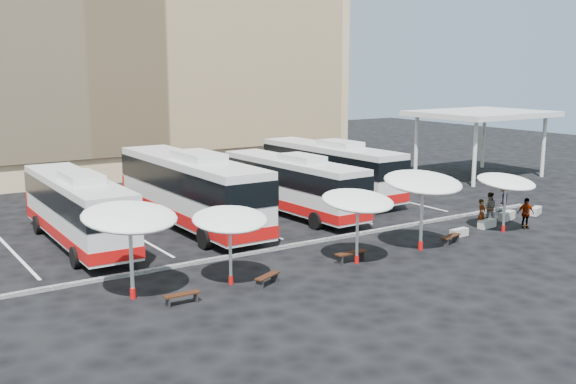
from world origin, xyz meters
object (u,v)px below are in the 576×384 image
wood_bench_3 (450,238)px  passenger_1 (490,207)px  bus_0 (77,207)px  bus_2 (292,183)px  sunshade_0 (130,218)px  sunshade_1 (230,220)px  passenger_2 (526,213)px  wood_bench_0 (182,296)px  sunshade_4 (506,182)px  sunshade_3 (423,183)px  wood_bench_2 (351,254)px  conc_bench_1 (487,224)px  bus_3 (330,168)px  passenger_0 (482,213)px  passenger_3 (503,199)px  wood_bench_1 (267,278)px  conc_bench_0 (459,233)px  conc_bench_3 (536,211)px  bus_1 (190,188)px  conc_bench_2 (507,216)px

wood_bench_3 → passenger_1: (5.57, 2.25, 0.51)m
bus_0 → bus_2: bus_0 is taller
sunshade_0 → sunshade_1: sunshade_0 is taller
passenger_2 → wood_bench_0: bearing=-158.5°
sunshade_4 → wood_bench_0: (-19.01, -0.69, -2.37)m
sunshade_3 → wood_bench_2: size_ratio=2.66×
sunshade_0 → conc_bench_1: (20.29, 0.16, -2.94)m
bus_3 → passenger_1: 11.28m
wood_bench_2 → passenger_0: 10.27m
bus_0 → sunshade_3: 16.81m
wood_bench_0 → passenger_3: 22.70m
sunshade_3 → sunshade_4: size_ratio=1.33×
wood_bench_1 → conc_bench_1: conc_bench_1 is taller
bus_2 → sunshade_1: size_ratio=3.09×
conc_bench_0 → sunshade_4: bearing=-12.5°
sunshade_3 → conc_bench_3: sunshade_3 is taller
bus_1 → conc_bench_3: bus_1 is taller
bus_2 → passenger_0: bus_2 is taller
passenger_1 → conc_bench_0: bearing=71.2°
bus_1 → wood_bench_1: size_ratio=9.73×
conc_bench_3 → sunshade_0: bearing=-178.3°
bus_1 → passenger_0: bus_1 is taller
conc_bench_1 → bus_2: bearing=128.3°
conc_bench_1 → bus_3: bearing=99.4°
sunshade_1 → passenger_0: sunshade_1 is taller
bus_2 → sunshade_4: (6.94, -9.87, 0.82)m
bus_3 → passenger_3: (5.33, -9.91, -1.05)m
conc_bench_1 → passenger_2: size_ratio=0.70×
bus_3 → sunshade_1: bus_3 is taller
sunshade_1 → bus_2: bearing=45.3°
passenger_1 → passenger_3: size_ratio=0.90×
wood_bench_3 → passenger_2: passenger_2 is taller
bus_0 → conc_bench_0: bus_0 is taller
conc_bench_0 → wood_bench_2: bearing=-175.9°
passenger_2 → sunshade_0: bearing=-162.9°
bus_3 → passenger_2: size_ratio=7.29×
bus_2 → wood_bench_3: size_ratio=7.66×
bus_1 → sunshade_1: bearing=-106.5°
conc_bench_0 → passenger_0: 2.71m
conc_bench_2 → sunshade_1: bearing=-175.9°
wood_bench_1 → passenger_1: (16.46, 2.56, 0.53)m
conc_bench_3 → passenger_2: (-3.48, -1.87, 0.63)m
conc_bench_2 → bus_1: bearing=151.9°
sunshade_1 → conc_bench_1: sunshade_1 is taller
bus_2 → passenger_3: bearing=-36.3°
bus_1 → wood_bench_1: 11.06m
sunshade_1 → wood_bench_2: (5.99, -0.31, -2.32)m
passenger_3 → wood_bench_0: bearing=-23.8°
passenger_1 → wood_bench_2: bearing=61.4°
bus_1 → passenger_3: bearing=-23.4°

